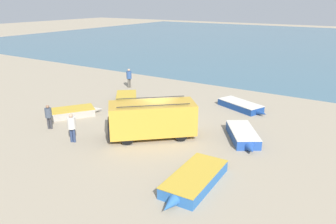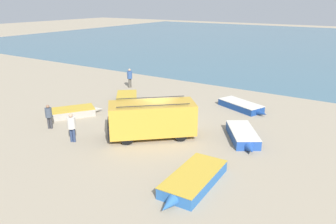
{
  "view_description": "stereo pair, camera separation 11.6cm",
  "coord_description": "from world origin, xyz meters",
  "px_view_note": "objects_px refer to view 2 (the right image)",
  "views": [
    {
      "loc": [
        11.5,
        -16.42,
        7.9
      ],
      "look_at": [
        0.72,
        0.45,
        1.0
      ],
      "focal_mm": 35.0,
      "sensor_mm": 36.0,
      "label": 1
    },
    {
      "loc": [
        11.6,
        -16.36,
        7.9
      ],
      "look_at": [
        0.72,
        0.45,
        1.0
      ],
      "focal_mm": 35.0,
      "sensor_mm": 36.0,
      "label": 2
    }
  ],
  "objects_px": {
    "fishing_rowboat_0": "(127,100)",
    "fisherman_1": "(49,114)",
    "fishing_rowboat_3": "(193,180)",
    "fishing_rowboat_4": "(243,135)",
    "parked_van": "(152,118)",
    "fishing_rowboat_2": "(242,106)",
    "fisherman_0": "(130,76)",
    "fishing_rowboat_1": "(73,112)",
    "fisherman_2": "(72,125)"
  },
  "relations": [
    {
      "from": "fisherman_0",
      "to": "fisherman_1",
      "type": "bearing_deg",
      "value": 112.61
    },
    {
      "from": "parked_van",
      "to": "fishing_rowboat_2",
      "type": "relative_size",
      "value": 1.21
    },
    {
      "from": "fishing_rowboat_3",
      "to": "fishing_rowboat_4",
      "type": "xyz_separation_m",
      "value": [
        0.07,
        6.01,
        0.02
      ]
    },
    {
      "from": "fishing_rowboat_0",
      "to": "fisherman_2",
      "type": "bearing_deg",
      "value": -22.5
    },
    {
      "from": "fisherman_0",
      "to": "fishing_rowboat_4",
      "type": "bearing_deg",
      "value": 166.91
    },
    {
      "from": "fishing_rowboat_0",
      "to": "fishing_rowboat_2",
      "type": "distance_m",
      "value": 9.0
    },
    {
      "from": "fishing_rowboat_0",
      "to": "fisherman_1",
      "type": "bearing_deg",
      "value": -44.73
    },
    {
      "from": "parked_van",
      "to": "fishing_rowboat_4",
      "type": "height_order",
      "value": "parked_van"
    },
    {
      "from": "fishing_rowboat_2",
      "to": "fishing_rowboat_3",
      "type": "xyz_separation_m",
      "value": [
        2.1,
        -11.51,
        0.02
      ]
    },
    {
      "from": "parked_van",
      "to": "fisherman_0",
      "type": "height_order",
      "value": "parked_van"
    },
    {
      "from": "fisherman_1",
      "to": "fisherman_2",
      "type": "relative_size",
      "value": 0.91
    },
    {
      "from": "fisherman_2",
      "to": "fisherman_0",
      "type": "bearing_deg",
      "value": 2.77
    },
    {
      "from": "parked_van",
      "to": "fisherman_2",
      "type": "distance_m",
      "value": 4.66
    },
    {
      "from": "fisherman_0",
      "to": "fisherman_2",
      "type": "distance_m",
      "value": 12.67
    },
    {
      "from": "fishing_rowboat_3",
      "to": "fisherman_1",
      "type": "xyz_separation_m",
      "value": [
        -11.06,
        1.02,
        0.68
      ]
    },
    {
      "from": "fishing_rowboat_2",
      "to": "fisherman_1",
      "type": "relative_size",
      "value": 2.67
    },
    {
      "from": "fishing_rowboat_1",
      "to": "fishing_rowboat_2",
      "type": "height_order",
      "value": "fishing_rowboat_1"
    },
    {
      "from": "fishing_rowboat_1",
      "to": "fisherman_2",
      "type": "xyz_separation_m",
      "value": [
        3.52,
        -3.19,
        0.78
      ]
    },
    {
      "from": "fishing_rowboat_0",
      "to": "fisherman_2",
      "type": "height_order",
      "value": "fisherman_2"
    },
    {
      "from": "parked_van",
      "to": "fishing_rowboat_0",
      "type": "xyz_separation_m",
      "value": [
        -5.56,
        4.3,
        -0.9
      ]
    },
    {
      "from": "fisherman_0",
      "to": "fisherman_1",
      "type": "relative_size",
      "value": 1.13
    },
    {
      "from": "parked_van",
      "to": "fisherman_0",
      "type": "distance_m",
      "value": 12.06
    },
    {
      "from": "parked_van",
      "to": "fishing_rowboat_1",
      "type": "distance_m",
      "value": 7.03
    },
    {
      "from": "fishing_rowboat_3",
      "to": "fisherman_1",
      "type": "distance_m",
      "value": 11.13
    },
    {
      "from": "fisherman_0",
      "to": "fisherman_1",
      "type": "xyz_separation_m",
      "value": [
        2.29,
        -10.93,
        -0.12
      ]
    },
    {
      "from": "fishing_rowboat_0",
      "to": "fishing_rowboat_4",
      "type": "xyz_separation_m",
      "value": [
        10.37,
        -1.79,
        0.01
      ]
    },
    {
      "from": "fisherman_1",
      "to": "fisherman_2",
      "type": "distance_m",
      "value": 2.94
    },
    {
      "from": "fishing_rowboat_4",
      "to": "fisherman_0",
      "type": "relative_size",
      "value": 2.16
    },
    {
      "from": "fishing_rowboat_1",
      "to": "fishing_rowboat_2",
      "type": "distance_m",
      "value": 12.47
    },
    {
      "from": "fishing_rowboat_0",
      "to": "fishing_rowboat_3",
      "type": "relative_size",
      "value": 0.97
    },
    {
      "from": "parked_van",
      "to": "fishing_rowboat_3",
      "type": "bearing_deg",
      "value": 101.61
    },
    {
      "from": "parked_van",
      "to": "fishing_rowboat_4",
      "type": "xyz_separation_m",
      "value": [
        4.81,
        2.51,
        -0.89
      ]
    },
    {
      "from": "fisherman_2",
      "to": "parked_van",
      "type": "bearing_deg",
      "value": -69.12
    },
    {
      "from": "parked_van",
      "to": "fishing_rowboat_2",
      "type": "distance_m",
      "value": 8.49
    },
    {
      "from": "fishing_rowboat_2",
      "to": "fisherman_0",
      "type": "xyz_separation_m",
      "value": [
        -11.24,
        0.43,
        0.82
      ]
    },
    {
      "from": "fishing_rowboat_4",
      "to": "fisherman_0",
      "type": "xyz_separation_m",
      "value": [
        -13.41,
        5.94,
        0.78
      ]
    },
    {
      "from": "fishing_rowboat_3",
      "to": "fishing_rowboat_4",
      "type": "relative_size",
      "value": 1.2
    },
    {
      "from": "fishing_rowboat_4",
      "to": "fishing_rowboat_1",
      "type": "bearing_deg",
      "value": -111.73
    },
    {
      "from": "fishing_rowboat_4",
      "to": "fisherman_2",
      "type": "xyz_separation_m",
      "value": [
        -8.26,
        -5.63,
        0.75
      ]
    },
    {
      "from": "parked_van",
      "to": "fishing_rowboat_2",
      "type": "bearing_deg",
      "value": -150.22
    },
    {
      "from": "fishing_rowboat_4",
      "to": "fishing_rowboat_2",
      "type": "bearing_deg",
      "value": 168.08
    },
    {
      "from": "fishing_rowboat_2",
      "to": "fisherman_2",
      "type": "height_order",
      "value": "fisherman_2"
    },
    {
      "from": "fisherman_1",
      "to": "fishing_rowboat_2",
      "type": "bearing_deg",
      "value": -70.48
    },
    {
      "from": "fishing_rowboat_4",
      "to": "parked_van",
      "type": "bearing_deg",
      "value": -95.83
    },
    {
      "from": "fishing_rowboat_1",
      "to": "fishing_rowboat_2",
      "type": "relative_size",
      "value": 0.86
    },
    {
      "from": "parked_van",
      "to": "fishing_rowboat_1",
      "type": "relative_size",
      "value": 1.4
    },
    {
      "from": "fishing_rowboat_2",
      "to": "fisherman_1",
      "type": "xyz_separation_m",
      "value": [
        -8.96,
        -10.49,
        0.7
      ]
    },
    {
      "from": "fishing_rowboat_0",
      "to": "fishing_rowboat_3",
      "type": "xyz_separation_m",
      "value": [
        10.31,
        -7.8,
        -0.0
      ]
    },
    {
      "from": "fishing_rowboat_0",
      "to": "fishing_rowboat_1",
      "type": "xyz_separation_m",
      "value": [
        -1.41,
        -4.23,
        -0.01
      ]
    },
    {
      "from": "parked_van",
      "to": "fishing_rowboat_3",
      "type": "relative_size",
      "value": 1.11
    }
  ]
}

